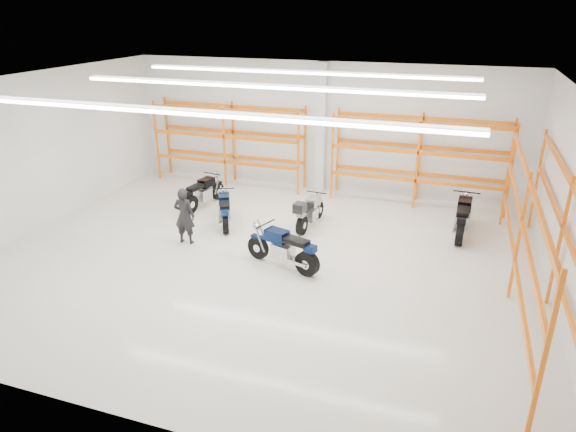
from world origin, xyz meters
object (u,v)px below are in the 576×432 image
(motorcycle_back_c, at_px, (308,213))
(structural_column, at_px, (321,129))
(motorcycle_back_d, at_px, (462,218))
(motorcycle_main, at_px, (285,250))
(motorcycle_back_a, at_px, (202,193))
(motorcycle_back_b, at_px, (225,211))
(standing_man, at_px, (184,216))

(motorcycle_back_c, bearing_deg, structural_column, 99.72)
(motorcycle_back_d, bearing_deg, motorcycle_main, -139.91)
(motorcycle_main, height_order, structural_column, structural_column)
(motorcycle_back_a, distance_m, motorcycle_back_d, 8.18)
(motorcycle_back_b, bearing_deg, structural_column, 65.19)
(motorcycle_back_a, height_order, motorcycle_back_d, motorcycle_back_d)
(motorcycle_main, relative_size, motorcycle_back_b, 1.15)
(motorcycle_back_b, bearing_deg, motorcycle_main, -37.71)
(motorcycle_back_a, xyz_separation_m, motorcycle_back_c, (3.82, -0.55, 0.02))
(motorcycle_back_d, distance_m, structural_column, 5.84)
(motorcycle_back_d, bearing_deg, standing_man, -157.75)
(motorcycle_back_d, bearing_deg, motorcycle_back_c, -168.39)
(motorcycle_main, relative_size, standing_man, 1.32)
(motorcycle_back_a, bearing_deg, motorcycle_main, -38.59)
(motorcycle_back_b, relative_size, motorcycle_back_d, 0.80)
(motorcycle_back_d, xyz_separation_m, structural_column, (-4.95, 2.58, 1.72))
(motorcycle_back_b, distance_m, structural_column, 4.82)
(motorcycle_back_c, distance_m, structural_column, 3.93)
(motorcycle_main, relative_size, motorcycle_back_c, 1.07)
(motorcycle_back_a, height_order, structural_column, structural_column)
(motorcycle_back_c, height_order, structural_column, structural_column)
(motorcycle_back_b, distance_m, motorcycle_back_d, 6.99)
(standing_man, relative_size, structural_column, 0.36)
(motorcycle_main, distance_m, motorcycle_back_a, 5.10)
(motorcycle_back_d, bearing_deg, motorcycle_back_a, -177.60)
(structural_column, bearing_deg, motorcycle_back_d, -27.49)
(standing_man, bearing_deg, motorcycle_back_c, -149.92)
(motorcycle_back_d, bearing_deg, motorcycle_back_b, -167.74)
(motorcycle_main, bearing_deg, motorcycle_back_b, 142.29)
(motorcycle_main, distance_m, motorcycle_back_b, 3.34)
(motorcycle_back_b, height_order, structural_column, structural_column)
(motorcycle_back_d, bearing_deg, structural_column, 152.51)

